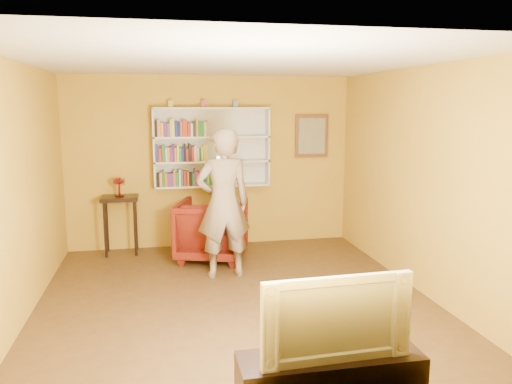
# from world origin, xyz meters

# --- Properties ---
(room_shell) EXTENTS (5.30, 5.80, 2.88)m
(room_shell) POSITION_xyz_m (0.00, 0.00, 1.02)
(room_shell) COLOR #442D15
(room_shell) RESTS_ON ground
(bookshelf) EXTENTS (1.80, 0.29, 1.23)m
(bookshelf) POSITION_xyz_m (0.00, 2.41, 1.59)
(bookshelf) COLOR silver
(bookshelf) RESTS_ON room_shell
(books_row_lower) EXTENTS (1.01, 0.19, 0.27)m
(books_row_lower) POSITION_xyz_m (-0.36, 2.30, 1.13)
(books_row_lower) COLOR black
(books_row_lower) RESTS_ON bookshelf
(books_row_middle) EXTENTS (0.78, 0.19, 0.27)m
(books_row_middle) POSITION_xyz_m (-0.48, 2.30, 1.51)
(books_row_middle) COLOR navy
(books_row_middle) RESTS_ON bookshelf
(books_row_upper) EXTENTS (0.80, 0.19, 0.27)m
(books_row_upper) POSITION_xyz_m (-0.46, 2.30, 1.89)
(books_row_upper) COLOR black
(books_row_upper) RESTS_ON bookshelf
(ornament_left) EXTENTS (0.07, 0.07, 0.10)m
(ornament_left) POSITION_xyz_m (-0.62, 2.35, 2.26)
(ornament_left) COLOR #AFA032
(ornament_left) RESTS_ON bookshelf
(ornament_centre) EXTENTS (0.08, 0.08, 0.11)m
(ornament_centre) POSITION_xyz_m (-0.12, 2.35, 2.27)
(ornament_centre) COLOR #9B333B
(ornament_centre) RESTS_ON bookshelf
(ornament_right) EXTENTS (0.07, 0.07, 0.10)m
(ornament_right) POSITION_xyz_m (0.37, 2.35, 2.26)
(ornament_right) COLOR slate
(ornament_right) RESTS_ON bookshelf
(framed_painting) EXTENTS (0.55, 0.05, 0.70)m
(framed_painting) POSITION_xyz_m (1.65, 2.46, 1.75)
(framed_painting) COLOR #5B331A
(framed_painting) RESTS_ON room_shell
(console_table) EXTENTS (0.55, 0.42, 0.89)m
(console_table) POSITION_xyz_m (-1.42, 2.25, 0.74)
(console_table) COLOR black
(console_table) RESTS_ON ground
(ruby_lustre) EXTENTS (0.18, 0.18, 0.29)m
(ruby_lustre) POSITION_xyz_m (-1.42, 2.25, 1.10)
(ruby_lustre) COLOR maroon
(ruby_lustre) RESTS_ON console_table
(armchair) EXTENTS (1.20, 1.21, 0.88)m
(armchair) POSITION_xyz_m (-0.09, 1.70, 0.44)
(armchair) COLOR #490805
(armchair) RESTS_ON ground
(person) EXTENTS (0.76, 0.54, 1.96)m
(person) POSITION_xyz_m (-0.02, 0.93, 0.98)
(person) COLOR #7A685A
(person) RESTS_ON ground
(game_remote) EXTENTS (0.04, 0.15, 0.04)m
(game_remote) POSITION_xyz_m (-0.12, 0.62, 1.62)
(game_remote) COLOR white
(game_remote) RESTS_ON person
(television) EXTENTS (1.09, 0.19, 0.62)m
(television) POSITION_xyz_m (0.33, -2.25, 0.79)
(television) COLOR black
(television) RESTS_ON tv_cabinet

